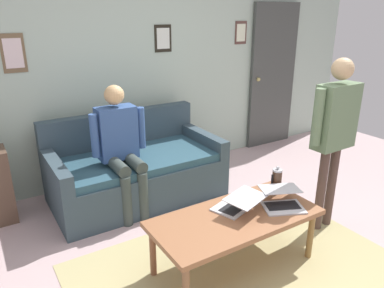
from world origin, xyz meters
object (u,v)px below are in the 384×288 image
(french_press, at_px, (277,180))
(interior_door, at_px, (273,77))
(person_seated, at_px, (121,143))
(laptop_left, at_px, (238,204))
(couch, at_px, (135,170))
(laptop_center, at_px, (282,201))
(coffee_table, at_px, (235,221))
(person_standing, at_px, (335,124))

(french_press, bearing_deg, interior_door, -132.23)
(person_seated, bearing_deg, laptop_left, 111.28)
(interior_door, xyz_separation_m, person_seated, (2.68, 0.75, -0.30))
(interior_door, height_order, couch, interior_door)
(interior_door, xyz_separation_m, laptop_left, (2.20, 1.97, -0.52))
(couch, xyz_separation_m, laptop_center, (-0.58, 1.60, 0.20))
(coffee_table, bearing_deg, french_press, -166.77)
(coffee_table, xyz_separation_m, french_press, (-0.54, -0.13, 0.15))
(laptop_center, bearing_deg, couch, -70.06)
(french_press, xyz_separation_m, person_standing, (-0.53, 0.11, 0.44))
(couch, height_order, person_standing, person_standing)
(laptop_center, bearing_deg, laptop_left, -24.55)
(laptop_left, relative_size, french_press, 1.77)
(coffee_table, height_order, person_seated, person_seated)
(coffee_table, xyz_separation_m, person_standing, (-1.07, -0.02, 0.60))
(laptop_left, bearing_deg, interior_door, -138.23)
(laptop_center, bearing_deg, interior_door, -131.46)
(couch, distance_m, coffee_table, 1.53)
(laptop_left, distance_m, person_standing, 1.12)
(couch, bearing_deg, person_standing, 129.70)
(interior_door, relative_size, person_standing, 1.30)
(couch, distance_m, person_seated, 0.53)
(person_standing, height_order, person_seated, person_standing)
(laptop_left, bearing_deg, person_standing, 176.77)
(couch, xyz_separation_m, person_standing, (-1.25, 1.50, 0.70))
(coffee_table, bearing_deg, interior_door, -138.12)
(french_press, distance_m, person_seated, 1.51)
(interior_door, distance_m, person_seated, 2.80)
(laptop_left, xyz_separation_m, person_seated, (0.47, -1.22, 0.22))
(laptop_left, height_order, laptop_center, laptop_left)
(interior_door, xyz_separation_m, french_press, (1.74, 1.92, -0.46))
(laptop_center, bearing_deg, person_seated, -59.53)
(couch, bearing_deg, coffee_table, 96.52)
(interior_door, relative_size, laptop_left, 4.83)
(laptop_center, distance_m, french_press, 0.25)
(interior_door, distance_m, coffee_table, 3.12)
(laptop_left, xyz_separation_m, person_standing, (-1.00, 0.06, 0.50))
(laptop_center, bearing_deg, french_press, -123.36)
(interior_door, bearing_deg, couch, 12.08)
(french_press, bearing_deg, laptop_center, 56.64)
(laptop_left, relative_size, laptop_center, 1.00)
(coffee_table, distance_m, laptop_left, 0.14)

